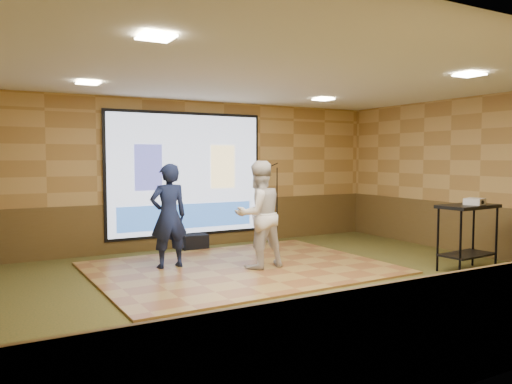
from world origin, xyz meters
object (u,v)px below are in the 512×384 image
dance_floor (240,268)px  player_left (169,216)px  projector (475,201)px  mic_stand (275,222)px  duffel_bag (195,242)px  av_table (468,223)px  player_right (259,215)px  projector_screen (187,176)px

dance_floor → player_left: (-1.04, 0.54, 0.87)m
projector → mic_stand: (-1.59, 3.60, -0.64)m
duffel_bag → player_left: bearing=-126.2°
av_table → mic_stand: mic_stand is taller
av_table → player_left: bearing=149.6°
player_left → av_table: size_ratio=1.58×
player_right → mic_stand: 2.34m
projector_screen → av_table: 5.33m
projector_screen → projector: bearing=-52.3°
dance_floor → projector_screen: bearing=91.3°
av_table → projector: (0.08, -0.05, 0.35)m
duffel_bag → mic_stand: bearing=-12.0°
projector_screen → player_right: bearing=-83.3°
player_left → player_right: 1.48m
dance_floor → projector: (3.24, -1.98, 1.12)m
player_left → player_right: bearing=148.9°
dance_floor → player_right: 0.95m
dance_floor → projector: 3.96m
av_table → dance_floor: bearing=148.6°
projector_screen → duffel_bag: projector_screen is taller
duffel_bag → dance_floor: bearing=-90.1°
av_table → projector: 0.37m
projector_screen → av_table: (3.21, -4.20, -0.69)m
projector_screen → mic_stand: (1.70, -0.65, -0.98)m
player_left → player_right: (1.28, -0.74, 0.02)m
player_right → mic_stand: (1.41, 1.82, -0.42)m
player_left → duffel_bag: bearing=-127.3°
player_right → mic_stand: bearing=-131.8°
player_left → duffel_bag: size_ratio=3.53×
player_left → duffel_bag: 1.92m
projector_screen → mic_stand: size_ratio=1.88×
mic_stand → duffel_bag: (-1.65, 0.35, -0.34)m
mic_stand → duffel_bag: mic_stand is taller
player_left → av_table: (4.20, -2.47, -0.11)m
dance_floor → player_left: size_ratio=2.73×
dance_floor → av_table: 3.77m
player_right → av_table: 3.39m
mic_stand → av_table: bearing=-64.9°
player_right → av_table: size_ratio=1.62×
projector_screen → projector: size_ratio=10.65×
projector → duffel_bag: projector is taller
mic_stand → duffel_bag: bearing=170.1°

